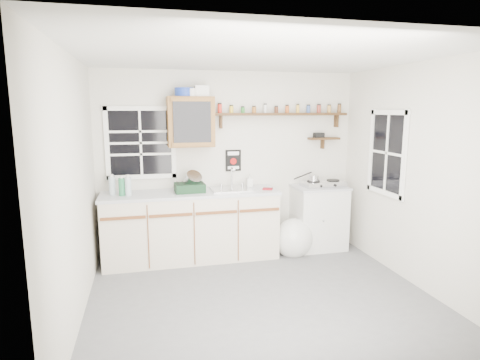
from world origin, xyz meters
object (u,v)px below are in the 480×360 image
object	(u,v)px
right_cabinet	(319,217)
upper_cabinet	(191,122)
spice_shelf	(282,113)
dish_rack	(191,185)
main_cabinet	(192,226)
hotplate	(323,183)

from	to	relation	value
right_cabinet	upper_cabinet	world-z (taller)	upper_cabinet
right_cabinet	spice_shelf	distance (m)	1.58
right_cabinet	dish_rack	bearing A→B (deg)	-179.06
main_cabinet	upper_cabinet	bearing A→B (deg)	76.32
dish_rack	hotplate	distance (m)	1.88
right_cabinet	upper_cabinet	distance (m)	2.26
spice_shelf	hotplate	distance (m)	1.15
spice_shelf	main_cabinet	bearing A→B (deg)	-170.78
spice_shelf	right_cabinet	bearing A→B (deg)	-19.73
upper_cabinet	main_cabinet	bearing A→B (deg)	-103.68
upper_cabinet	hotplate	xyz separation A→B (m)	(1.84, -0.14, -0.88)
main_cabinet	right_cabinet	size ratio (longest dim) A/B	2.54
dish_rack	right_cabinet	bearing A→B (deg)	-1.41
main_cabinet	hotplate	distance (m)	1.94
main_cabinet	dish_rack	xyz separation A→B (m)	(0.00, -0.00, 0.55)
upper_cabinet	spice_shelf	bearing A→B (deg)	3.10
main_cabinet	spice_shelf	distance (m)	1.98
right_cabinet	dish_rack	world-z (taller)	dish_rack
main_cabinet	right_cabinet	bearing A→B (deg)	0.79
right_cabinet	dish_rack	size ratio (longest dim) A/B	2.32
right_cabinet	hotplate	distance (m)	0.50
dish_rack	hotplate	bearing A→B (deg)	-2.04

